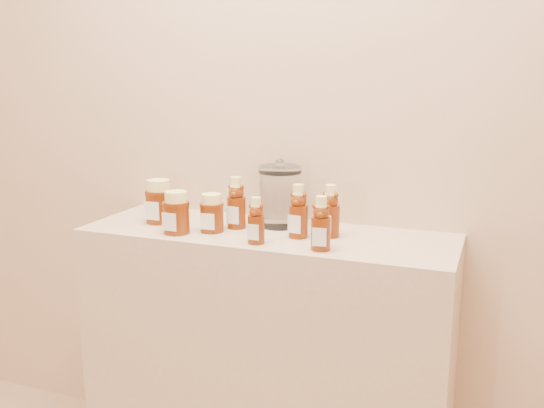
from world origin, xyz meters
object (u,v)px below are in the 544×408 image
at_px(display_table, 267,361).
at_px(glass_canister, 280,193).
at_px(honey_jar_left, 159,201).
at_px(bear_bottle_front_left, 256,217).
at_px(bear_bottle_back_left, 236,199).

bearing_deg(display_table, glass_canister, 81.83).
xyz_separation_m(display_table, glass_canister, (0.01, 0.09, 0.56)).
bearing_deg(honey_jar_left, bear_bottle_front_left, -15.42).
relative_size(bear_bottle_back_left, bear_bottle_front_left, 1.21).
height_order(bear_bottle_front_left, glass_canister, glass_canister).
xyz_separation_m(display_table, bear_bottle_back_left, (-0.11, 0.01, 0.55)).
distance_m(bear_bottle_front_left, glass_canister, 0.22).
relative_size(display_table, honey_jar_left, 8.17).
height_order(display_table, honey_jar_left, honey_jar_left).
xyz_separation_m(bear_bottle_front_left, glass_canister, (-0.01, 0.22, 0.03)).
relative_size(display_table, bear_bottle_front_left, 7.55).
bearing_deg(honey_jar_left, bear_bottle_back_left, 6.69).
bearing_deg(bear_bottle_front_left, bear_bottle_back_left, 130.61).
height_order(bear_bottle_back_left, bear_bottle_front_left, bear_bottle_back_left).
distance_m(display_table, bear_bottle_front_left, 0.55).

